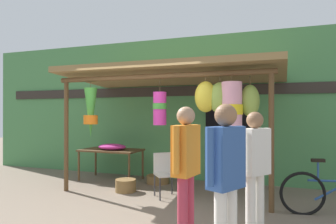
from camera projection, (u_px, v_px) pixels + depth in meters
name	position (u px, v px, depth m)	size (l,w,h in m)	color
ground_plane	(137.00, 200.00, 5.83)	(30.00, 30.00, 0.00)	#756656
shop_facade	(176.00, 108.00, 7.90)	(11.27, 0.29, 3.49)	#47844C
market_stall_canopy	(178.00, 84.00, 6.57)	(4.57, 2.63, 2.58)	brown
display_table	(111.00, 152.00, 7.60)	(1.45, 0.82, 0.74)	brown
flower_heap_on_table	(112.00, 147.00, 7.51)	(0.71, 0.50, 0.14)	#D13399
folding_chair	(165.00, 170.00, 6.11)	(0.56, 0.56, 0.84)	beige
wicker_basket_by_table	(126.00, 185.00, 6.47)	(0.42, 0.42, 0.25)	brown
wicker_basket_spare	(158.00, 179.00, 7.25)	(0.52, 0.52, 0.18)	brown
vendor_in_orange	(186.00, 162.00, 3.92)	(0.28, 0.59, 1.70)	#B23347
customer_foreground	(226.00, 172.00, 3.22)	(0.37, 0.54, 1.72)	silver
shopper_by_bananas	(255.00, 163.00, 4.14)	(0.40, 0.51, 1.64)	silver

